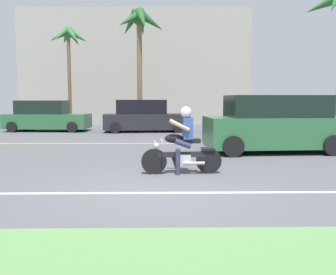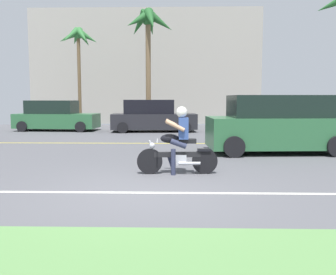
{
  "view_description": "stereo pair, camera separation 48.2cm",
  "coord_description": "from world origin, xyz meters",
  "px_view_note": "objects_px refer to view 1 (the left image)",
  "views": [
    {
      "loc": [
        0.11,
        -6.95,
        1.74
      ],
      "look_at": [
        0.3,
        3.86,
        0.62
      ],
      "focal_mm": 40.11,
      "sensor_mm": 36.0,
      "label": 1
    },
    {
      "loc": [
        0.59,
        -6.95,
        1.74
      ],
      "look_at": [
        0.3,
        3.86,
        0.62
      ],
      "focal_mm": 40.11,
      "sensor_mm": 36.0,
      "label": 2
    }
  ],
  "objects_px": {
    "parked_car_2": "(276,119)",
    "parked_car_0": "(46,117)",
    "suv_nearby": "(274,124)",
    "parked_car_1": "(145,117)",
    "motorcyclist": "(182,146)",
    "palm_tree_1": "(139,29)",
    "palm_tree_0": "(68,42)"
  },
  "relations": [
    {
      "from": "suv_nearby",
      "to": "palm_tree_1",
      "type": "relative_size",
      "value": 0.66
    },
    {
      "from": "parked_car_1",
      "to": "palm_tree_1",
      "type": "xyz_separation_m",
      "value": [
        -0.4,
        2.37,
        4.94
      ]
    },
    {
      "from": "palm_tree_0",
      "to": "motorcyclist",
      "type": "bearing_deg",
      "value": -67.13
    },
    {
      "from": "parked_car_0",
      "to": "palm_tree_1",
      "type": "xyz_separation_m",
      "value": [
        4.93,
        1.87,
        4.95
      ]
    },
    {
      "from": "motorcyclist",
      "to": "suv_nearby",
      "type": "height_order",
      "value": "suv_nearby"
    },
    {
      "from": "parked_car_0",
      "to": "suv_nearby",
      "type": "bearing_deg",
      "value": -39.51
    },
    {
      "from": "motorcyclist",
      "to": "parked_car_2",
      "type": "distance_m",
      "value": 11.91
    },
    {
      "from": "parked_car_0",
      "to": "parked_car_2",
      "type": "relative_size",
      "value": 1.06
    },
    {
      "from": "parked_car_0",
      "to": "parked_car_1",
      "type": "distance_m",
      "value": 5.36
    },
    {
      "from": "parked_car_1",
      "to": "parked_car_2",
      "type": "distance_m",
      "value": 6.82
    },
    {
      "from": "parked_car_0",
      "to": "motorcyclist",
      "type": "bearing_deg",
      "value": -60.24
    },
    {
      "from": "motorcyclist",
      "to": "palm_tree_1",
      "type": "height_order",
      "value": "palm_tree_1"
    },
    {
      "from": "parked_car_1",
      "to": "suv_nearby",
      "type": "bearing_deg",
      "value": -59.26
    },
    {
      "from": "motorcyclist",
      "to": "parked_car_1",
      "type": "height_order",
      "value": "parked_car_1"
    },
    {
      "from": "suv_nearby",
      "to": "parked_car_0",
      "type": "xyz_separation_m",
      "value": [
        -9.88,
        8.15,
        -0.14
      ]
    },
    {
      "from": "parked_car_1",
      "to": "palm_tree_0",
      "type": "bearing_deg",
      "value": 147.05
    },
    {
      "from": "parked_car_1",
      "to": "parked_car_2",
      "type": "bearing_deg",
      "value": -5.02
    },
    {
      "from": "parked_car_1",
      "to": "palm_tree_1",
      "type": "relative_size",
      "value": 0.66
    },
    {
      "from": "parked_car_2",
      "to": "palm_tree_1",
      "type": "relative_size",
      "value": 0.61
    },
    {
      "from": "motorcyclist",
      "to": "parked_car_1",
      "type": "distance_m",
      "value": 11.27
    },
    {
      "from": "motorcyclist",
      "to": "parked_car_0",
      "type": "relative_size",
      "value": 0.42
    },
    {
      "from": "parked_car_1",
      "to": "palm_tree_0",
      "type": "relative_size",
      "value": 0.76
    },
    {
      "from": "suv_nearby",
      "to": "palm_tree_0",
      "type": "xyz_separation_m",
      "value": [
        -9.18,
        10.65,
        4.2
      ]
    },
    {
      "from": "motorcyclist",
      "to": "parked_car_2",
      "type": "xyz_separation_m",
      "value": [
        5.44,
        10.59,
        0.02
      ]
    },
    {
      "from": "motorcyclist",
      "to": "suv_nearby",
      "type": "relative_size",
      "value": 0.41
    },
    {
      "from": "suv_nearby",
      "to": "parked_car_0",
      "type": "distance_m",
      "value": 12.81
    },
    {
      "from": "parked_car_0",
      "to": "parked_car_1",
      "type": "relative_size",
      "value": 0.99
    },
    {
      "from": "parked_car_2",
      "to": "parked_car_0",
      "type": "bearing_deg",
      "value": 174.82
    },
    {
      "from": "suv_nearby",
      "to": "parked_car_1",
      "type": "xyz_separation_m",
      "value": [
        -4.55,
        7.64,
        -0.12
      ]
    },
    {
      "from": "suv_nearby",
      "to": "parked_car_1",
      "type": "relative_size",
      "value": 1.01
    },
    {
      "from": "motorcyclist",
      "to": "palm_tree_0",
      "type": "relative_size",
      "value": 0.31
    },
    {
      "from": "parked_car_1",
      "to": "parked_car_2",
      "type": "xyz_separation_m",
      "value": [
        6.79,
        -0.6,
        -0.1
      ]
    }
  ]
}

